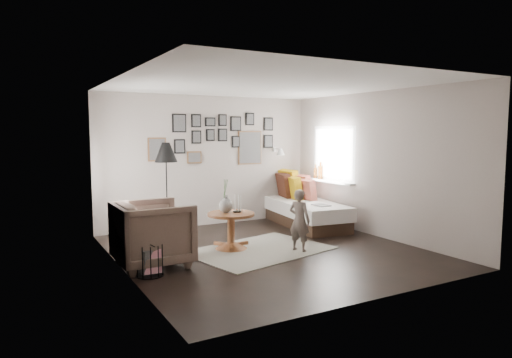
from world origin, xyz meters
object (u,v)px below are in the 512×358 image
floor_lamp (166,156)px  demijohn_large (313,224)px  child (299,220)px  daybed (303,208)px  magazine_basket (150,260)px  armchair (153,234)px  vase (226,203)px  pedestal_table (231,232)px  demijohn_small (333,225)px

floor_lamp → demijohn_large: floor_lamp is taller
demijohn_large → child: 1.30m
daybed → floor_lamp: floor_lamp is taller
magazine_basket → daybed: bearing=25.5°
daybed → demijohn_large: (-0.33, -0.80, -0.15)m
armchair → demijohn_large: armchair is taller
daybed → magazine_basket: (-3.66, -1.75, -0.13)m
magazine_basket → armchair: bearing=68.1°
armchair → child: bearing=-99.6°
vase → magazine_basket: 1.71m
daybed → floor_lamp: size_ratio=1.35×
armchair → floor_lamp: 1.92m
pedestal_table → child: 1.11m
armchair → pedestal_table: bearing=-78.7°
demijohn_small → child: 1.51m
pedestal_table → daybed: (2.13, 1.03, 0.06)m
pedestal_table → magazine_basket: size_ratio=1.79×
daybed → magazine_basket: daybed is taller
floor_lamp → child: floor_lamp is taller
vase → armchair: size_ratio=0.53×
magazine_basket → child: size_ratio=0.43×
armchair → daybed: bearing=-69.8°
vase → magazine_basket: (-1.45, -0.73, -0.55)m
vase → child: 1.20m
pedestal_table → demijohn_large: 1.81m
floor_lamp → demijohn_small: (2.81, -1.09, -1.30)m
vase → demijohn_small: bearing=2.3°
pedestal_table → child: size_ratio=0.76×
magazine_basket → demijohn_small: 3.77m
pedestal_table → demijohn_small: size_ratio=1.73×
demijohn_small → floor_lamp: bearing=158.8°
magazine_basket → demijohn_small: size_ratio=0.97×
daybed → demijohn_small: bearing=-82.0°
demijohn_large → armchair: bearing=-170.7°
demijohn_large → demijohn_small: bearing=-18.9°
vase → floor_lamp: bearing=116.3°
floor_lamp → magazine_basket: floor_lamp is taller
armchair → magazine_basket: size_ratio=2.39×
pedestal_table → armchair: size_ratio=0.75×
pedestal_table → demijohn_large: pedestal_table is taller
pedestal_table → demijohn_small: 2.15m
armchair → demijohn_small: (3.50, 0.40, -0.29)m
child → pedestal_table: bearing=27.9°
magazine_basket → child: (2.41, 0.07, 0.29)m
daybed → demijohn_small: daybed is taller
floor_lamp → magazine_basket: (-0.87, -1.91, -1.26)m
floor_lamp → magazine_basket: 2.45m
daybed → child: daybed is taller
daybed → magazine_basket: 4.06m
floor_lamp → demijohn_small: 3.28m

